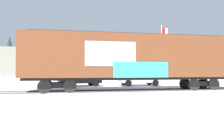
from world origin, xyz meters
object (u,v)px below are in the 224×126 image
freight_car (133,58)px  parked_car_white (138,78)px  flagpole (163,46)px  parked_car_black (79,78)px

freight_car → parked_car_white: size_ratio=3.86×
flagpole → parked_car_black: 12.20m
freight_car → flagpole: 12.75m
freight_car → parked_car_white: freight_car is taller
freight_car → parked_car_white: (2.70, 5.70, -1.72)m
freight_car → flagpole: size_ratio=2.24×
flagpole → parked_car_white: bearing=-139.3°
freight_car → parked_car_black: size_ratio=3.88×
freight_car → parked_car_white: 6.54m
freight_car → parked_car_white: bearing=64.7°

